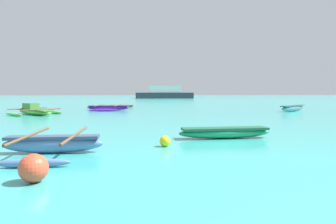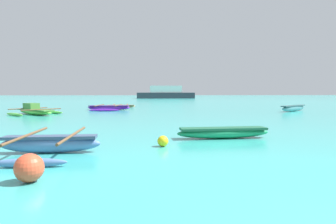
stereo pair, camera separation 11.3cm
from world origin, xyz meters
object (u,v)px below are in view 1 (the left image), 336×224
(moored_boat_5, at_px, (225,132))
(moored_boat_0, at_px, (293,108))
(mooring_buoy_0, at_px, (165,141))
(moored_boat_1, at_px, (53,144))
(mooring_buoy_1, at_px, (34,168))
(moored_boat_2, at_px, (120,106))
(moored_boat_3, at_px, (108,108))
(moored_boat_4, at_px, (34,111))
(distant_ferry, at_px, (164,93))

(moored_boat_5, bearing_deg, moored_boat_0, 51.49)
(moored_boat_0, bearing_deg, mooring_buoy_0, -167.28)
(moored_boat_0, height_order, moored_boat_1, moored_boat_1)
(moored_boat_5, distance_m, mooring_buoy_0, 2.58)
(moored_boat_0, height_order, mooring_buoy_0, moored_boat_0)
(moored_boat_0, relative_size, moored_boat_5, 1.00)
(moored_boat_5, relative_size, mooring_buoy_1, 6.36)
(moored_boat_0, relative_size, mooring_buoy_1, 6.36)
(moored_boat_2, relative_size, moored_boat_5, 1.29)
(mooring_buoy_0, bearing_deg, moored_boat_1, -167.16)
(moored_boat_1, bearing_deg, moored_boat_3, 91.45)
(moored_boat_3, relative_size, moored_boat_5, 1.18)
(moored_boat_3, bearing_deg, moored_boat_4, -128.12)
(mooring_buoy_1, bearing_deg, moored_boat_5, 44.62)
(moored_boat_0, bearing_deg, moored_boat_3, 129.88)
(moored_boat_2, xyz_separation_m, mooring_buoy_0, (3.07, -21.01, 0.00))
(moored_boat_0, distance_m, mooring_buoy_1, 22.80)
(mooring_buoy_1, relative_size, distant_ferry, 0.04)
(moored_boat_5, xyz_separation_m, mooring_buoy_1, (-4.75, -4.68, 0.05))
(moored_boat_2, distance_m, moored_boat_3, 3.52)
(moored_boat_0, height_order, moored_boat_5, moored_boat_0)
(moored_boat_2, xyz_separation_m, moored_boat_3, (-0.70, -3.45, 0.05))
(moored_boat_5, relative_size, mooring_buoy_0, 10.18)
(moored_boat_0, height_order, mooring_buoy_1, mooring_buoy_1)
(moored_boat_5, bearing_deg, moored_boat_3, 106.37)
(moored_boat_3, xyz_separation_m, mooring_buoy_0, (3.77, -17.56, -0.05))
(mooring_buoy_1, height_order, distant_ferry, distant_ferry)
(moored_boat_3, distance_m, mooring_buoy_1, 20.88)
(moored_boat_1, distance_m, mooring_buoy_1, 2.64)
(moored_boat_0, distance_m, distant_ferry, 45.81)
(moored_boat_4, bearing_deg, moored_boat_2, 101.14)
(moored_boat_1, bearing_deg, moored_boat_4, 110.62)
(mooring_buoy_0, bearing_deg, moored_boat_2, 98.31)
(mooring_buoy_1, bearing_deg, moored_boat_4, 109.71)
(moored_boat_0, xyz_separation_m, moored_boat_1, (-14.41, -15.41, -0.04))
(moored_boat_0, relative_size, moored_boat_3, 0.85)
(mooring_buoy_1, xyz_separation_m, distant_ferry, (6.42, 63.19, 0.92))
(moored_boat_2, relative_size, moored_boat_4, 1.12)
(moored_boat_3, bearing_deg, moored_boat_1, -82.62)
(moored_boat_1, height_order, moored_boat_2, moored_boat_1)
(distant_ferry, bearing_deg, mooring_buoy_1, -95.80)
(mooring_buoy_0, xyz_separation_m, distant_ferry, (3.84, 59.90, 1.01))
(moored_boat_0, height_order, moored_boat_3, moored_boat_0)
(moored_boat_5, height_order, mooring_buoy_1, mooring_buoy_1)
(moored_boat_0, xyz_separation_m, moored_boat_2, (-14.47, 6.28, -0.12))
(moored_boat_2, relative_size, distant_ferry, 0.32)
(moored_boat_3, bearing_deg, moored_boat_5, -64.82)
(moored_boat_2, distance_m, moored_boat_5, 20.30)
(moored_boat_2, height_order, moored_boat_3, moored_boat_3)
(mooring_buoy_1, bearing_deg, moored_boat_3, 93.30)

